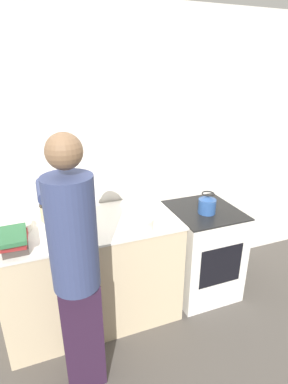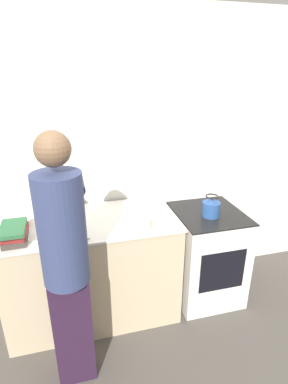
{
  "view_description": "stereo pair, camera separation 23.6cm",
  "coord_description": "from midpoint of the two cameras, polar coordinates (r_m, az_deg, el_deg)",
  "views": [
    {
      "loc": [
        -0.67,
        -1.8,
        2.06
      ],
      "look_at": [
        0.11,
        0.24,
        1.18
      ],
      "focal_mm": 28.0,
      "sensor_mm": 36.0,
      "label": 1
    },
    {
      "loc": [
        -0.45,
        -1.88,
        2.06
      ],
      "look_at": [
        0.11,
        0.24,
        1.18
      ],
      "focal_mm": 28.0,
      "sensor_mm": 36.0,
      "label": 2
    }
  ],
  "objects": [
    {
      "name": "bowl_prep",
      "position": [
        2.54,
        -25.14,
        -6.08
      ],
      "size": [
        0.18,
        0.18,
        0.06
      ],
      "color": "silver",
      "rests_on": "counter"
    },
    {
      "name": "person",
      "position": [
        1.92,
        -16.5,
        -13.17
      ],
      "size": [
        0.32,
        0.56,
        1.78
      ],
      "color": "#2C1930",
      "rests_on": "ground_plane"
    },
    {
      "name": "kettle",
      "position": [
        2.69,
        9.51,
        -2.42
      ],
      "size": [
        0.16,
        0.16,
        0.19
      ],
      "color": "#284C8C",
      "rests_on": "oven"
    },
    {
      "name": "wall_back",
      "position": [
        2.76,
        -8.36,
        5.74
      ],
      "size": [
        8.0,
        0.05,
        2.6
      ],
      "color": "silver",
      "rests_on": "ground_plane"
    },
    {
      "name": "oven",
      "position": [
        3.0,
        8.63,
        -11.03
      ],
      "size": [
        0.6,
        0.65,
        0.88
      ],
      "color": "silver",
      "rests_on": "ground_plane"
    },
    {
      "name": "book_stack",
      "position": [
        2.29,
        -26.3,
        -8.37
      ],
      "size": [
        0.19,
        0.29,
        0.12
      ],
      "color": "#423833",
      "rests_on": "counter"
    },
    {
      "name": "bowl_mixing",
      "position": [
        2.32,
        -3.44,
        -6.08
      ],
      "size": [
        0.19,
        0.19,
        0.09
      ],
      "color": "silver",
      "rests_on": "counter"
    },
    {
      "name": "counter",
      "position": [
        2.71,
        -12.32,
        -14.64
      ],
      "size": [
        1.43,
        0.71,
        0.93
      ],
      "color": "#C6B28E",
      "rests_on": "ground_plane"
    },
    {
      "name": "canister_jar",
      "position": [
        2.58,
        -20.33,
        -3.7
      ],
      "size": [
        0.12,
        0.12,
        0.15
      ],
      "color": "tan",
      "rests_on": "counter"
    },
    {
      "name": "cutting_board",
      "position": [
        2.3,
        -16.89,
        -8.37
      ],
      "size": [
        0.31,
        0.24,
        0.02
      ],
      "color": "silver",
      "rests_on": "counter"
    },
    {
      "name": "knife",
      "position": [
        2.28,
        -16.26,
        -8.24
      ],
      "size": [
        0.23,
        0.06,
        0.01
      ],
      "rotation": [
        0.0,
        0.0,
        -0.14
      ],
      "color": "silver",
      "rests_on": "cutting_board"
    },
    {
      "name": "ground_plane",
      "position": [
        2.82,
        -2.93,
        -25.06
      ],
      "size": [
        12.0,
        12.0,
        0.0
      ],
      "primitive_type": "plane",
      "color": "#4C4742"
    }
  ]
}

